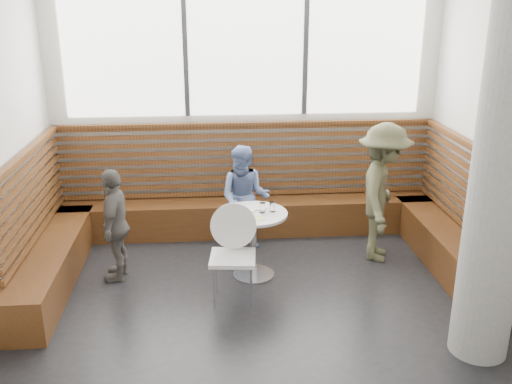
{
  "coord_description": "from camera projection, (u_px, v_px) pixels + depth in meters",
  "views": [
    {
      "loc": [
        -0.5,
        -4.78,
        3.01
      ],
      "look_at": [
        0.0,
        1.0,
        1.0
      ],
      "focal_mm": 40.0,
      "sensor_mm": 36.0,
      "label": 1
    }
  ],
  "objects": [
    {
      "name": "room",
      "position": [
        266.0,
        164.0,
        5.01
      ],
      "size": [
        5.0,
        5.0,
        3.2
      ],
      "color": "silver",
      "rests_on": "ground"
    },
    {
      "name": "booth",
      "position": [
        251.0,
        217.0,
        7.06
      ],
      "size": [
        5.0,
        2.5,
        1.44
      ],
      "color": "#492912",
      "rests_on": "ground"
    },
    {
      "name": "concrete_column",
      "position": [
        501.0,
        180.0,
        4.59
      ],
      "size": [
        0.5,
        0.5,
        3.2
      ],
      "primitive_type": "cylinder",
      "color": "gray",
      "rests_on": "ground"
    },
    {
      "name": "cafe_table",
      "position": [
        254.0,
        231.0,
        6.28
      ],
      "size": [
        0.74,
        0.74,
        0.77
      ],
      "color": "silver",
      "rests_on": "ground"
    },
    {
      "name": "cafe_chair",
      "position": [
        232.0,
        246.0,
        5.81
      ],
      "size": [
        0.48,
        0.47,
        1.0
      ],
      "rotation": [
        0.0,
        0.0,
        -0.1
      ],
      "color": "white",
      "rests_on": "ground"
    },
    {
      "name": "adult_man",
      "position": [
        383.0,
        193.0,
        6.65
      ],
      "size": [
        0.94,
        1.21,
        1.65
      ],
      "primitive_type": "imported",
      "rotation": [
        0.0,
        0.0,
        1.22
      ],
      "color": "#4F5035",
      "rests_on": "ground"
    },
    {
      "name": "child_back",
      "position": [
        245.0,
        198.0,
        7.01
      ],
      "size": [
        0.73,
        0.63,
        1.3
      ],
      "primitive_type": "imported",
      "rotation": [
        0.0,
        0.0,
        -0.25
      ],
      "color": "#6A82B8",
      "rests_on": "ground"
    },
    {
      "name": "child_left",
      "position": [
        115.0,
        225.0,
        6.23
      ],
      "size": [
        0.37,
        0.77,
        1.27
      ],
      "primitive_type": "imported",
      "rotation": [
        0.0,
        0.0,
        -1.66
      ],
      "color": "#605C57",
      "rests_on": "ground"
    },
    {
      "name": "plate_near",
      "position": [
        247.0,
        210.0,
        6.27
      ],
      "size": [
        0.2,
        0.2,
        0.01
      ],
      "primitive_type": "cylinder",
      "color": "white",
      "rests_on": "cafe_table"
    },
    {
      "name": "plate_far",
      "position": [
        259.0,
        207.0,
        6.35
      ],
      "size": [
        0.19,
        0.19,
        0.01
      ],
      "primitive_type": "cylinder",
      "color": "white",
      "rests_on": "cafe_table"
    },
    {
      "name": "glass_left",
      "position": [
        236.0,
        211.0,
        6.09
      ],
      "size": [
        0.08,
        0.08,
        0.12
      ],
      "primitive_type": "cylinder",
      "color": "white",
      "rests_on": "cafe_table"
    },
    {
      "name": "glass_mid",
      "position": [
        262.0,
        208.0,
        6.2
      ],
      "size": [
        0.07,
        0.07,
        0.11
      ],
      "primitive_type": "cylinder",
      "color": "white",
      "rests_on": "cafe_table"
    },
    {
      "name": "glass_right",
      "position": [
        272.0,
        207.0,
        6.23
      ],
      "size": [
        0.07,
        0.07,
        0.11
      ],
      "primitive_type": "cylinder",
      "color": "white",
      "rests_on": "cafe_table"
    },
    {
      "name": "menu_card",
      "position": [
        255.0,
        218.0,
        6.04
      ],
      "size": [
        0.23,
        0.19,
        0.0
      ],
      "primitive_type": "cube",
      "rotation": [
        0.0,
        0.0,
        0.31
      ],
      "color": "#A5C64C",
      "rests_on": "cafe_table"
    }
  ]
}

